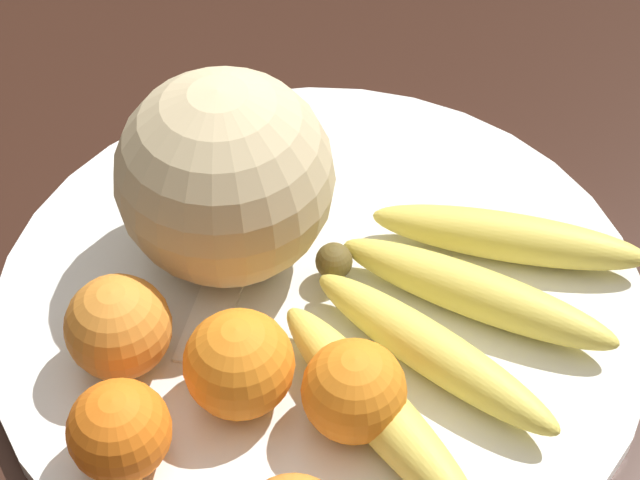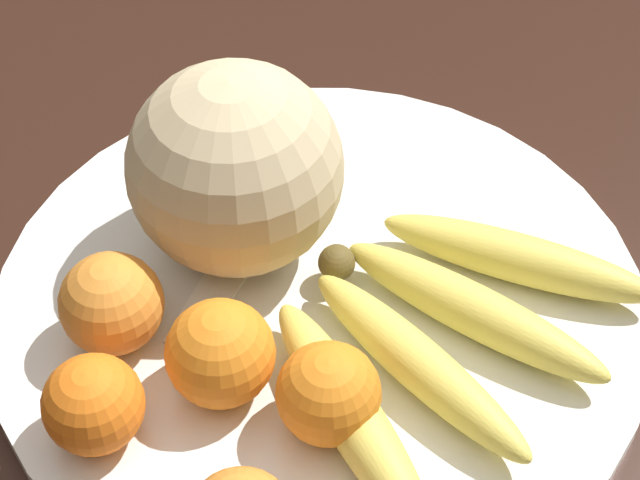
# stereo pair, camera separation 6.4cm
# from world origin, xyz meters

# --- Properties ---
(kitchen_table) EXTENTS (1.30, 0.89, 0.74)m
(kitchen_table) POSITION_xyz_m (0.00, 0.00, 0.64)
(kitchen_table) COLOR black
(kitchen_table) RESTS_ON ground_plane
(fruit_bowl) EXTENTS (0.42, 0.42, 0.01)m
(fruit_bowl) POSITION_xyz_m (0.03, 0.05, 0.75)
(fruit_bowl) COLOR white
(fruit_bowl) RESTS_ON kitchen_table
(melon) EXTENTS (0.14, 0.14, 0.14)m
(melon) POSITION_xyz_m (0.03, -0.02, 0.82)
(melon) COLOR beige
(melon) RESTS_ON fruit_bowl
(banana_bunch) EXTENTS (0.25, 0.19, 0.03)m
(banana_bunch) POSITION_xyz_m (0.02, 0.13, 0.77)
(banana_bunch) COLOR brown
(banana_bunch) RESTS_ON fruit_bowl
(orange_front_left) EXTENTS (0.06, 0.06, 0.06)m
(orange_front_left) POSITION_xyz_m (0.12, 0.05, 0.79)
(orange_front_left) COLOR orange
(orange_front_left) RESTS_ON fruit_bowl
(orange_mid_center) EXTENTS (0.06, 0.06, 0.06)m
(orange_mid_center) POSITION_xyz_m (0.19, 0.02, 0.78)
(orange_mid_center) COLOR orange
(orange_mid_center) RESTS_ON fruit_bowl
(orange_back_left) EXTENTS (0.06, 0.06, 0.06)m
(orange_back_left) POSITION_xyz_m (0.13, -0.03, 0.79)
(orange_back_left) COLOR orange
(orange_back_left) RESTS_ON fruit_bowl
(orange_back_right) EXTENTS (0.06, 0.06, 0.06)m
(orange_back_right) POSITION_xyz_m (0.10, 0.11, 0.79)
(orange_back_right) COLOR orange
(orange_back_right) RESTS_ON fruit_bowl
(produce_tag) EXTENTS (0.08, 0.05, 0.00)m
(produce_tag) POSITION_xyz_m (0.08, -0.00, 0.76)
(produce_tag) COLOR white
(produce_tag) RESTS_ON fruit_bowl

